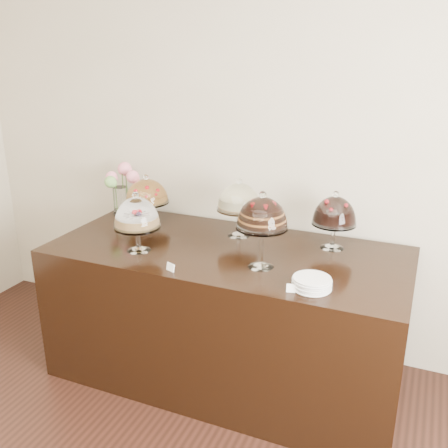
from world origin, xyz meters
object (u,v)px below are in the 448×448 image
at_px(display_counter, 227,313).
at_px(cake_stand_cheesecake, 239,199).
at_px(flower_vase, 121,186).
at_px(cake_stand_dark_choco, 335,213).
at_px(cake_stand_choco_layer, 262,216).
at_px(plate_stack, 312,283).
at_px(cake_stand_fruit_tart, 147,193).
at_px(cake_stand_sugar_sponge, 137,215).

relative_size(display_counter, cake_stand_cheesecake, 5.63).
bearing_deg(flower_vase, cake_stand_dark_choco, -2.38).
distance_m(cake_stand_choco_layer, plate_stack, 0.46).
relative_size(cake_stand_choco_layer, cake_stand_fruit_tart, 1.29).
xyz_separation_m(cake_stand_cheesecake, cake_stand_dark_choco, (0.61, 0.03, -0.02)).
bearing_deg(cake_stand_fruit_tart, cake_stand_dark_choco, 0.49).
height_order(cake_stand_fruit_tart, plate_stack, cake_stand_fruit_tart).
relative_size(cake_stand_cheesecake, cake_stand_fruit_tart, 1.14).
bearing_deg(cake_stand_cheesecake, display_counter, -85.25).
xyz_separation_m(cake_stand_cheesecake, plate_stack, (0.63, -0.58, -0.22)).
bearing_deg(cake_stand_fruit_tart, display_counter, -19.99).
bearing_deg(cake_stand_fruit_tart, flower_vase, 163.80).
xyz_separation_m(display_counter, cake_stand_sugar_sponge, (-0.49, -0.23, 0.68)).
relative_size(cake_stand_choco_layer, cake_stand_dark_choco, 1.22).
xyz_separation_m(cake_stand_sugar_sponge, cake_stand_choco_layer, (0.77, 0.06, 0.08)).
height_order(flower_vase, plate_stack, flower_vase).
distance_m(cake_stand_cheesecake, cake_stand_fruit_tart, 0.71).
relative_size(cake_stand_sugar_sponge, plate_stack, 1.87).
distance_m(cake_stand_dark_choco, plate_stack, 0.63).
bearing_deg(plate_stack, cake_stand_dark_choco, 91.57).
bearing_deg(display_counter, flower_vase, 161.01).
distance_m(cake_stand_sugar_sponge, plate_stack, 1.12).
xyz_separation_m(cake_stand_cheesecake, flower_vase, (-0.97, 0.09, -0.04)).
distance_m(display_counter, cake_stand_sugar_sponge, 0.87).
height_order(cake_stand_choco_layer, flower_vase, cake_stand_choco_layer).
relative_size(cake_stand_cheesecake, plate_stack, 1.96).
distance_m(cake_stand_cheesecake, plate_stack, 0.88).
bearing_deg(cake_stand_cheesecake, flower_vase, 174.50).
distance_m(display_counter, cake_stand_dark_choco, 0.94).
height_order(display_counter, cake_stand_dark_choco, cake_stand_dark_choco).
bearing_deg(cake_stand_dark_choco, cake_stand_fruit_tart, -179.51).
bearing_deg(cake_stand_dark_choco, cake_stand_choco_layer, -125.37).
bearing_deg(cake_stand_choco_layer, cake_stand_sugar_sponge, -175.33).
relative_size(cake_stand_choco_layer, plate_stack, 2.23).
height_order(cake_stand_sugar_sponge, plate_stack, cake_stand_sugar_sponge).
height_order(cake_stand_dark_choco, plate_stack, cake_stand_dark_choco).
xyz_separation_m(cake_stand_fruit_tart, flower_vase, (-0.27, 0.08, 0.00)).
bearing_deg(flower_vase, cake_stand_sugar_sponge, -48.93).
bearing_deg(cake_stand_choco_layer, cake_stand_cheesecake, 125.62).
bearing_deg(flower_vase, cake_stand_fruit_tart, -16.20).
bearing_deg(display_counter, cake_stand_fruit_tart, 160.01).
distance_m(cake_stand_cheesecake, cake_stand_dark_choco, 0.61).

